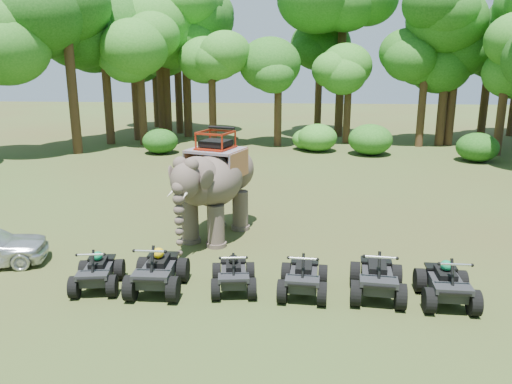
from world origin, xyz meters
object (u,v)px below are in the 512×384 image
elephant (215,184)px  atv_1 (157,266)px  atv_4 (377,272)px  atv_2 (233,270)px  atv_0 (97,267)px  atv_3 (304,271)px  atv_5 (447,278)px

elephant → atv_1: bearing=-82.6°
elephant → atv_4: elephant is taller
atv_1 → atv_2: (1.95, 0.14, -0.11)m
elephant → atv_2: bearing=-56.1°
elephant → atv_0: (-2.47, -4.22, -1.23)m
atv_2 → atv_3: size_ratio=0.93×
atv_3 → atv_5: size_ratio=0.95×
atv_2 → elephant: bearing=97.5°
atv_0 → atv_2: atv_0 is taller
elephant → atv_2: (1.08, -4.08, -1.24)m
elephant → atv_5: bearing=-15.4°
atv_0 → atv_1: atv_1 is taller
elephant → atv_3: size_ratio=2.62×
atv_2 → atv_5: bearing=-10.3°
elephant → atv_4: size_ratio=2.41×
atv_1 → atv_2: atv_1 is taller
atv_2 → atv_3: 1.79m
elephant → atv_5: 7.78m
atv_4 → atv_5: 1.65m
elephant → atv_3: (2.87, -4.15, -1.20)m
atv_1 → atv_5: size_ratio=1.05×
atv_5 → atv_1: bearing=-178.8°
atv_2 → atv_3: (1.79, -0.07, 0.04)m
atv_3 → atv_4: size_ratio=0.92×
elephant → atv_4: bearing=-22.3°
atv_2 → atv_3: atv_3 is taller
atv_1 → atv_5: atv_1 is taller
atv_1 → atv_5: (7.21, -0.13, -0.03)m
elephant → atv_5: elephant is taller
atv_1 → atv_5: bearing=-1.6°
atv_3 → atv_5: (3.47, -0.20, 0.03)m
atv_4 → elephant: bearing=144.4°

